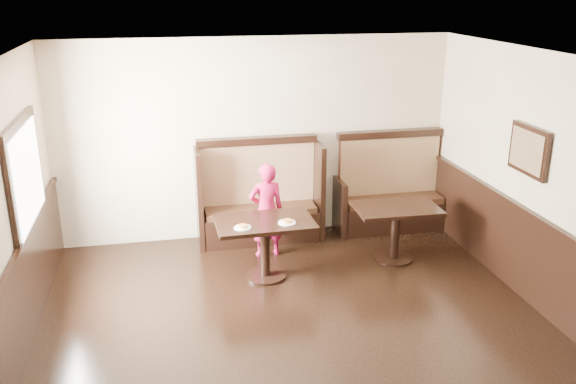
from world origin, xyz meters
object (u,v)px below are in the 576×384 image
object	(u,v)px
booth_neighbor	(390,197)
table_neighbor	(396,220)
table_main	(265,234)
booth_main	(259,203)
child	(266,210)

from	to	relation	value
booth_neighbor	table_neighbor	bearing A→B (deg)	-107.38
booth_neighbor	table_main	xyz separation A→B (m)	(-2.08, -1.21, 0.09)
booth_main	booth_neighbor	size ratio (longest dim) A/B	1.06
booth_main	child	distance (m)	0.60
booth_neighbor	table_neighbor	world-z (taller)	booth_neighbor
table_neighbor	table_main	bearing A→B (deg)	-173.58
booth_main	table_neighbor	world-z (taller)	booth_main
booth_neighbor	table_neighbor	xyz separation A→B (m)	(-0.33, -1.06, 0.07)
booth_main	table_neighbor	size ratio (longest dim) A/B	1.61
booth_main	table_neighbor	xyz separation A→B (m)	(1.62, -1.06, 0.03)
table_main	child	xyz separation A→B (m)	(0.13, 0.63, 0.06)
table_main	child	bearing A→B (deg)	76.99
booth_neighbor	child	distance (m)	2.04
table_neighbor	booth_neighbor	bearing A→B (deg)	74.07
booth_neighbor	table_main	bearing A→B (deg)	-149.78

